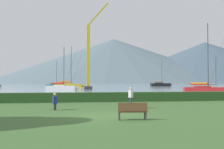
# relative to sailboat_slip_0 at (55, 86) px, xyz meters

# --- Properties ---
(ground_plane) EXTENTS (1000.00, 1000.00, 0.00)m
(ground_plane) POSITION_rel_sailboat_slip_0_xyz_m (8.28, -77.59, -0.57)
(ground_plane) COLOR #3D602D
(harbor_water) EXTENTS (320.00, 246.00, 0.00)m
(harbor_water) POSITION_rel_sailboat_slip_0_xyz_m (8.28, 59.41, -0.57)
(harbor_water) COLOR #8499A8
(harbor_water) RESTS_ON ground_plane
(hedge_line) EXTENTS (80.00, 1.20, 0.95)m
(hedge_line) POSITION_rel_sailboat_slip_0_xyz_m (8.28, -66.59, -0.10)
(hedge_line) COLOR #284C23
(hedge_line) RESTS_ON ground_plane
(sailboat_slip_0) EXTENTS (6.90, 2.76, 9.37)m
(sailboat_slip_0) POSITION_rel_sailboat_slip_0_xyz_m (0.00, 0.00, 0.00)
(sailboat_slip_0) COLOR #19707A
(sailboat_slip_0) RESTS_ON harbor_water
(sailboat_slip_1) EXTENTS (8.09, 4.16, 11.90)m
(sailboat_slip_1) POSITION_rel_sailboat_slip_0_xyz_m (28.32, -52.09, 0.11)
(sailboat_slip_1) COLOR red
(sailboat_slip_1) RESTS_ON harbor_water
(sailboat_slip_2) EXTENTS (9.21, 2.76, 10.49)m
(sailboat_slip_2) POSITION_rel_sailboat_slip_0_xyz_m (41.87, 10.40, 0.18)
(sailboat_slip_2) COLOR black
(sailboat_slip_2) RESTS_ON harbor_water
(sailboat_slip_3) EXTENTS (7.86, 3.59, 9.85)m
(sailboat_slip_3) POSITION_rel_sailboat_slip_0_xyz_m (3.71, -32.87, 0.07)
(sailboat_slip_3) COLOR white
(sailboat_slip_3) RESTS_ON harbor_water
(sailboat_slip_4) EXTENTS (6.71, 3.08, 8.23)m
(sailboat_slip_4) POSITION_rel_sailboat_slip_0_xyz_m (40.11, -34.32, -0.02)
(sailboat_slip_4) COLOR #9E9EA3
(sailboat_slip_4) RESTS_ON harbor_water
(sailboat_slip_7) EXTENTS (9.28, 3.35, 12.87)m
(sailboat_slip_7) POSITION_rel_sailboat_slip_0_xyz_m (5.00, -12.47, 0.20)
(sailboat_slip_7) COLOR gold
(sailboat_slip_7) RESTS_ON harbor_water
(park_bench_near_path) EXTENTS (1.62, 0.62, 0.95)m
(park_bench_near_path) POSITION_rel_sailboat_slip_0_xyz_m (9.62, -79.39, -0.04)
(park_bench_near_path) COLOR brown
(park_bench_near_path) RESTS_ON ground_plane
(person_seated_viewer) EXTENTS (0.36, 0.55, 1.25)m
(person_seated_viewer) POSITION_rel_sailboat_slip_0_xyz_m (5.11, -73.83, 0.11)
(person_seated_viewer) COLOR #2D3347
(person_seated_viewer) RESTS_ON ground_plane
(person_standing_walker) EXTENTS (0.36, 0.57, 1.65)m
(person_standing_walker) POSITION_rel_sailboat_slip_0_xyz_m (10.78, -73.66, 0.40)
(person_standing_walker) COLOR #2D3347
(person_standing_walker) RESTS_ON ground_plane
(dock_crane) EXTENTS (6.20, 2.00, 22.50)m
(dock_crane) POSITION_rel_sailboat_slip_0_xyz_m (10.21, -26.63, 6.97)
(dock_crane) COLOR #333338
(dock_crane) RESTS_ON ground_plane
(distant_hill_west_ridge) EXTENTS (283.53, 283.53, 56.54)m
(distant_hill_west_ridge) POSITION_rel_sailboat_slip_0_xyz_m (186.95, 247.39, 27.70)
(distant_hill_west_ridge) COLOR #425666
(distant_hill_west_ridge) RESTS_ON ground_plane
(distant_hill_central_peak) EXTENTS (355.43, 355.43, 65.37)m
(distant_hill_central_peak) POSITION_rel_sailboat_slip_0_xyz_m (65.09, 292.68, 32.11)
(distant_hill_central_peak) COLOR slate
(distant_hill_central_peak) RESTS_ON ground_plane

